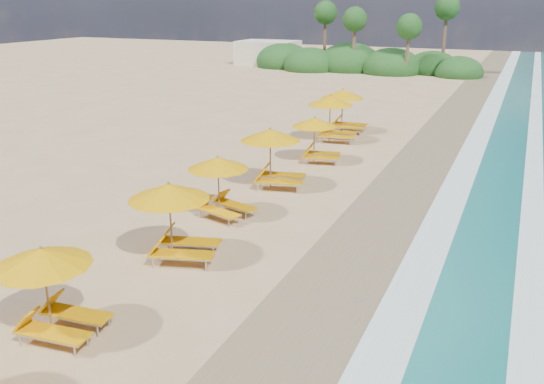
{
  "coord_description": "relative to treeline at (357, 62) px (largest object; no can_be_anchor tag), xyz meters",
  "views": [
    {
      "loc": [
        7.69,
        -17.21,
        7.61
      ],
      "look_at": [
        0.0,
        0.0,
        1.2
      ],
      "focal_mm": 37.52,
      "sensor_mm": 36.0,
      "label": 1
    }
  ],
  "objects": [
    {
      "name": "station_3",
      "position": [
        8.49,
        -49.33,
        0.41
      ],
      "size": [
        3.16,
        3.08,
        2.5
      ],
      "rotation": [
        0.0,
        0.0,
        0.3
      ],
      "color": "olive",
      "rests_on": "ground"
    },
    {
      "name": "station_2",
      "position": [
        8.17,
        -54.06,
        0.29
      ],
      "size": [
        2.65,
        2.5,
        2.3
      ],
      "rotation": [
        0.0,
        0.0,
        0.11
      ],
      "color": "olive",
      "rests_on": "ground"
    },
    {
      "name": "ground",
      "position": [
        9.94,
        -45.51,
        -1.0
      ],
      "size": [
        160.0,
        160.0,
        0.0
      ],
      "primitive_type": "plane",
      "color": "tan",
      "rests_on": "ground"
    },
    {
      "name": "station_4",
      "position": [
        7.97,
        -45.56,
        0.29
      ],
      "size": [
        2.85,
        2.76,
        2.29
      ],
      "rotation": [
        0.0,
        0.0,
        -0.27
      ],
      "color": "olive",
      "rests_on": "ground"
    },
    {
      "name": "wet_sand",
      "position": [
        13.94,
        -45.51,
        -0.99
      ],
      "size": [
        4.0,
        160.0,
        0.01
      ],
      "primitive_type": "cube",
      "color": "#8D7454",
      "rests_on": "ground"
    },
    {
      "name": "station_7",
      "position": [
        7.97,
        -32.69,
        0.47
      ],
      "size": [
        3.1,
        2.95,
        2.62
      ],
      "rotation": [
        0.0,
        0.0,
        0.16
      ],
      "color": "olive",
      "rests_on": "ground"
    },
    {
      "name": "station_5",
      "position": [
        8.32,
        -41.59,
        0.45
      ],
      "size": [
        3.18,
        3.06,
        2.59
      ],
      "rotation": [
        0.0,
        0.0,
        0.23
      ],
      "color": "olive",
      "rests_on": "ground"
    },
    {
      "name": "treeline",
      "position": [
        0.0,
        0.0,
        0.0
      ],
      "size": [
        25.8,
        8.8,
        9.74
      ],
      "color": "#163D14",
      "rests_on": "ground"
    },
    {
      "name": "surf_foam",
      "position": [
        16.64,
        -45.51,
        -0.97
      ],
      "size": [
        4.0,
        160.0,
        0.01
      ],
      "color": "white",
      "rests_on": "ground"
    },
    {
      "name": "station_8",
      "position": [
        7.88,
        -30.13,
        0.47
      ],
      "size": [
        2.95,
        2.76,
        2.61
      ],
      "rotation": [
        0.0,
        0.0,
        0.08
      ],
      "color": "olive",
      "rests_on": "ground"
    },
    {
      "name": "station_6",
      "position": [
        8.64,
        -37.15,
        0.28
      ],
      "size": [
        2.78,
        2.68,
        2.27
      ],
      "rotation": [
        0.0,
        0.0,
        0.23
      ],
      "color": "olive",
      "rests_on": "ground"
    },
    {
      "name": "beach_building",
      "position": [
        -12.06,
        2.49,
        0.4
      ],
      "size": [
        7.0,
        5.0,
        2.8
      ],
      "primitive_type": "cube",
      "color": "beige",
      "rests_on": "ground"
    }
  ]
}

